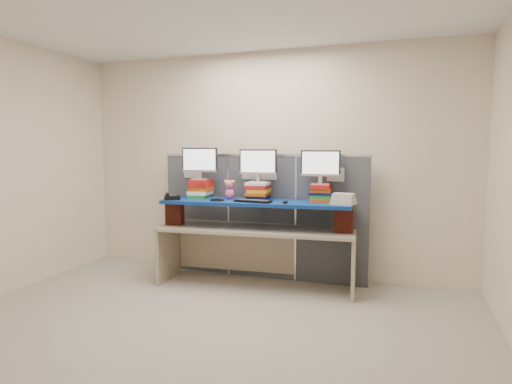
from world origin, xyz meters
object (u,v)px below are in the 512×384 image
(monitor_left, at_px, (200,162))
(keyboard, at_px, (253,201))
(desk, at_px, (256,239))
(blue_board, at_px, (256,202))
(monitor_center, at_px, (258,164))
(desk_phone, at_px, (172,197))
(monitor_right, at_px, (320,165))

(monitor_left, bearing_deg, keyboard, -19.26)
(desk, xyz_separation_m, blue_board, (-0.00, 0.00, 0.43))
(blue_board, bearing_deg, monitor_center, 92.42)
(monitor_left, xyz_separation_m, desk_phone, (-0.24, -0.28, -0.41))
(blue_board, bearing_deg, desk, -4.54)
(desk, xyz_separation_m, desk_phone, (-0.97, -0.22, 0.48))
(monitor_center, xyz_separation_m, desk_phone, (-0.96, -0.33, -0.39))
(desk, relative_size, blue_board, 1.06)
(blue_board, xyz_separation_m, monitor_left, (-0.74, 0.06, 0.46))
(monitor_right, bearing_deg, blue_board, -170.64)
(monitor_right, distance_m, keyboard, 0.86)
(monitor_left, relative_size, desk_phone, 1.83)
(monitor_right, bearing_deg, monitor_left, -180.00)
(desk, height_order, monitor_left, monitor_left)
(blue_board, relative_size, keyboard, 5.09)
(blue_board, distance_m, monitor_right, 0.85)
(desk, bearing_deg, monitor_center, 92.42)
(blue_board, relative_size, monitor_left, 4.89)
(monitor_left, height_order, monitor_center, monitor_left)
(monitor_left, height_order, monitor_right, monitor_left)
(monitor_center, xyz_separation_m, keyboard, (0.03, -0.25, -0.41))
(keyboard, relative_size, desk_phone, 1.76)
(blue_board, height_order, monitor_center, monitor_center)
(desk_phone, bearing_deg, monitor_center, -12.85)
(monitor_right, bearing_deg, monitor_center, -180.00)
(monitor_right, bearing_deg, keyboard, -160.41)
(monitor_center, bearing_deg, monitor_right, 0.00)
(desk, distance_m, monitor_right, 1.13)
(monitor_center, distance_m, keyboard, 0.48)
(blue_board, bearing_deg, desk_phone, -171.93)
(desk, bearing_deg, keyboard, -89.80)
(monitor_left, relative_size, monitor_center, 1.00)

